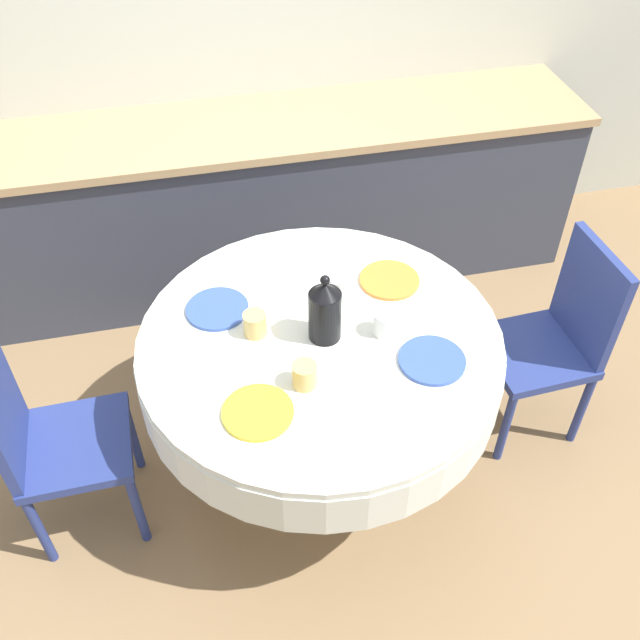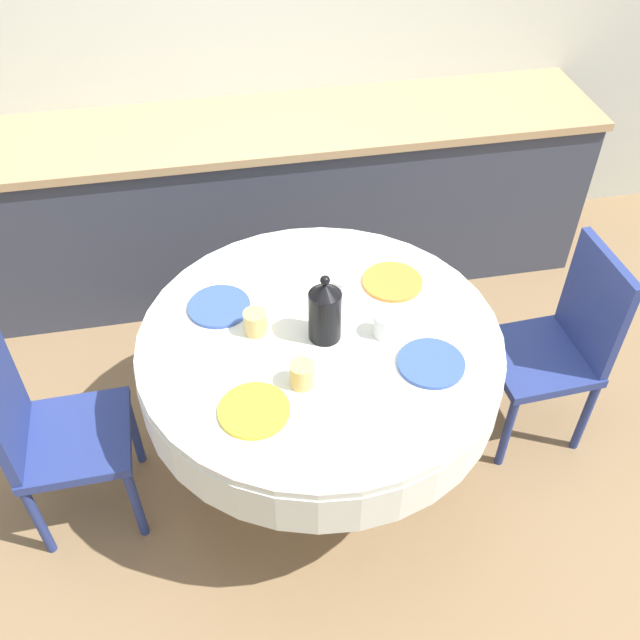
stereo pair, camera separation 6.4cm
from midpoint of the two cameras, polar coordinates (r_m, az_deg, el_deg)
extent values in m
plane|color=#8E704C|center=(3.11, 0.60, -11.34)|extent=(12.00, 12.00, 0.00)
cube|color=beige|center=(3.66, -4.80, 23.52)|extent=(7.00, 0.05, 2.60)
cube|color=#383D4C|center=(3.76, -3.37, 9.20)|extent=(3.20, 0.60, 0.85)
cube|color=tan|center=(3.53, -3.67, 15.21)|extent=(3.24, 0.64, 0.04)
cylinder|color=brown|center=(3.09, 0.60, -11.13)|extent=(0.44, 0.44, 0.04)
cylinder|color=brown|center=(2.87, 0.64, -7.94)|extent=(0.11, 0.11, 0.51)
cylinder|color=silver|center=(2.61, 0.70, -3.19)|extent=(1.31, 1.31, 0.18)
cylinder|color=silver|center=(2.54, 0.72, -1.57)|extent=(1.30, 1.30, 0.03)
cube|color=navy|center=(3.06, 17.63, -2.88)|extent=(0.42, 0.42, 0.04)
cube|color=navy|center=(2.98, 21.71, 1.17)|extent=(0.06, 0.38, 0.47)
cylinder|color=navy|center=(3.06, 15.30, -8.69)|extent=(0.04, 0.04, 0.40)
cylinder|color=navy|center=(3.25, 12.71, -3.98)|extent=(0.04, 0.04, 0.40)
cylinder|color=navy|center=(3.21, 20.97, -7.23)|extent=(0.04, 0.04, 0.40)
cylinder|color=navy|center=(3.40, 18.15, -2.83)|extent=(0.04, 0.04, 0.40)
cube|color=navy|center=(2.79, -18.36, -8.98)|extent=(0.41, 0.41, 0.04)
cube|color=navy|center=(2.65, -23.44, -6.01)|extent=(0.04, 0.38, 0.47)
cylinder|color=navy|center=(3.05, -14.07, -8.54)|extent=(0.04, 0.04, 0.40)
cylinder|color=navy|center=(2.84, -13.86, -14.08)|extent=(0.04, 0.04, 0.40)
cylinder|color=navy|center=(3.11, -20.59, -9.32)|extent=(0.04, 0.04, 0.40)
cylinder|color=navy|center=(2.90, -20.99, -14.80)|extent=(0.04, 0.04, 0.40)
cylinder|color=yellow|center=(2.30, -4.50, -7.23)|extent=(0.23, 0.23, 0.01)
cylinder|color=#DBB766|center=(2.34, -0.66, -4.39)|extent=(0.08, 0.08, 0.09)
cylinder|color=#3856AD|center=(2.46, 9.61, -3.44)|extent=(0.23, 0.23, 0.01)
cylinder|color=white|center=(2.52, 5.96, -0.40)|extent=(0.08, 0.08, 0.09)
cylinder|color=#3856AD|center=(2.65, -7.39, 1.08)|extent=(0.23, 0.23, 0.01)
cylinder|color=#DBB766|center=(2.52, -4.47, -0.20)|extent=(0.08, 0.08, 0.09)
cylinder|color=orange|center=(2.75, 6.47, 3.06)|extent=(0.23, 0.23, 0.01)
cylinder|color=white|center=(2.65, 2.47, 2.63)|extent=(0.08, 0.08, 0.09)
cylinder|color=black|center=(2.46, 1.16, 0.27)|extent=(0.11, 0.11, 0.20)
cone|color=black|center=(2.38, 1.20, 2.38)|extent=(0.10, 0.10, 0.05)
sphere|color=black|center=(2.35, 1.21, 3.11)|extent=(0.03, 0.03, 0.03)
camera|label=1|loc=(0.03, -89.26, 0.70)|focal=40.00mm
camera|label=2|loc=(0.03, 90.74, -0.70)|focal=40.00mm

